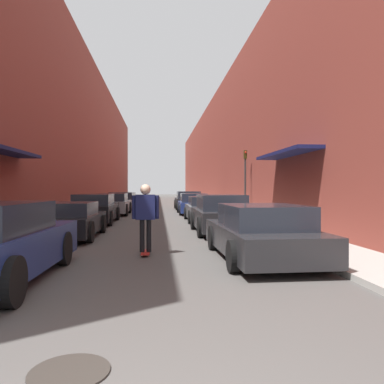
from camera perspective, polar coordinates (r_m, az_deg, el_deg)
The scene contains 18 objects.
ground at distance 29.20m, azimuth -5.70°, elevation -2.62°, with size 152.99×152.99×0.00m, color #4C4947.
curb_strip_left at distance 36.45m, azimuth -12.71°, elevation -1.91°, with size 1.80×69.54×0.12m.
curb_strip_right at distance 36.39m, azimuth 1.53°, elevation -1.90°, with size 1.80×69.54×0.12m.
building_row_left at distance 37.23m, azimuth -17.21°, elevation 8.07°, with size 4.90×69.54×13.01m.
building_row_right at distance 36.97m, azimuth 6.03°, elevation 5.99°, with size 4.90×69.54×10.24m.
parked_car_left_1 at distance 12.80m, azimuth -18.14°, elevation -4.11°, with size 1.91×4.17×1.16m.
parked_car_left_2 at distance 17.93m, azimuth -14.61°, elevation -2.52°, with size 1.94×4.71×1.35m.
parked_car_left_3 at distance 23.36m, azimuth -12.02°, elevation -1.83°, with size 2.05×4.46×1.31m.
parked_car_left_4 at distance 29.14m, azimuth -10.57°, elevation -1.38°, with size 2.07×4.67×1.32m.
parked_car_left_5 at distance 34.55m, azimuth -9.91°, elevation -1.13°, with size 1.86×4.11×1.24m.
parked_car_right_0 at distance 8.66m, azimuth 10.47°, elevation -6.15°, with size 1.99×4.39×1.24m.
parked_car_right_1 at distance 13.48m, azimuth 4.32°, elevation -3.47°, with size 1.88×4.04×1.38m.
parked_car_right_2 at distance 18.32m, azimuth 2.16°, elevation -2.63°, with size 1.96×4.26×1.22m.
parked_car_right_3 at distance 23.53m, azimuth 0.18°, elevation -1.87°, with size 1.90×4.32×1.30m.
parked_car_right_4 at distance 28.91m, azimuth -0.58°, elevation -1.32°, with size 2.06×3.98×1.39m.
skateboarder at distance 9.09m, azimuth -7.11°, elevation -2.97°, with size 0.65×0.78×1.70m.
manhole_cover at distance 3.76m, azimuth -18.18°, elevation -24.61°, with size 0.70×0.70×0.02m.
traffic_light at distance 20.68m, azimuth 8.12°, elevation 2.52°, with size 0.16×0.22×3.57m.
Camera 1 is at (0.27, -1.33, 1.60)m, focal length 35.00 mm.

